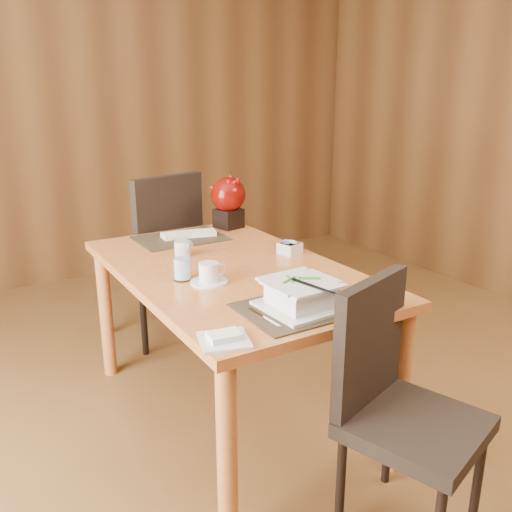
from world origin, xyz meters
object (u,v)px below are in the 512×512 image
water_glass (182,260)px  creamer_jug (182,248)px  dining_table (230,287)px  coffee_cup (209,274)px  bread_plate (224,340)px  sugar_caddy (290,248)px  soup_setting (300,295)px  far_chair (158,249)px  berry_decor (228,199)px  near_chair (395,395)px

water_glass → creamer_jug: 0.34m
dining_table → coffee_cup: (-0.17, -0.14, 0.13)m
bread_plate → dining_table: bearing=60.2°
dining_table → sugar_caddy: (0.34, 0.03, 0.12)m
creamer_jug → dining_table: bearing=-88.8°
creamer_jug → bread_plate: size_ratio=0.65×
soup_setting → far_chair: bearing=85.9°
berry_decor → far_chair: 0.56m
sugar_caddy → water_glass: bearing=-172.8°
soup_setting → berry_decor: 1.24m
water_glass → far_chair: 1.07m
near_chair → bread_plate: bearing=138.9°
water_glass → coffee_cup: bearing=-50.7°
berry_decor → bread_plate: bearing=-118.8°
creamer_jug → coffee_cup: bearing=-120.3°
bread_plate → creamer_jug: bearing=74.3°
soup_setting → coffee_cup: (-0.16, 0.41, -0.02)m
bread_plate → water_glass: bearing=78.6°
water_glass → berry_decor: 0.90m
soup_setting → berry_decor: bearing=70.9°
coffee_cup → water_glass: water_glass is taller
soup_setting → sugar_caddy: size_ratio=3.06×
berry_decor → near_chair: (-0.17, -1.51, -0.40)m
coffee_cup → berry_decor: berry_decor is taller
water_glass → creamer_jug: water_glass is taller
soup_setting → coffee_cup: bearing=108.3°
soup_setting → berry_decor: size_ratio=0.96×
water_glass → dining_table: bearing=10.7°
bread_plate → far_chair: bearing=76.4°
bread_plate → berry_decor: bearing=61.2°
far_chair → water_glass: bearing=60.0°
creamer_jug → near_chair: near_chair is taller
coffee_cup → far_chair: (0.19, 1.10, -0.20)m
dining_table → creamer_jug: creamer_jug is taller
sugar_caddy → creamer_jug: bearing=152.3°
dining_table → soup_setting: (-0.01, -0.55, 0.15)m
soup_setting → sugar_caddy: (0.35, 0.58, -0.03)m
berry_decor → far_chair: size_ratio=0.28×
dining_table → coffee_cup: 0.26m
sugar_caddy → far_chair: bearing=108.9°
coffee_cup → sugar_caddy: (0.51, 0.17, -0.01)m
sugar_caddy → bread_plate: sugar_caddy is taller
near_chair → coffee_cup: bearing=96.6°
coffee_cup → bread_plate: size_ratio=1.00×
sugar_caddy → coffee_cup: bearing=-162.0°
soup_setting → bread_plate: bearing=-168.3°
creamer_jug → bread_plate: (-0.26, -0.91, -0.03)m
soup_setting → water_glass: 0.56m
near_chair → sugar_caddy: bearing=60.9°
creamer_jug → sugar_caddy: creamer_jug is taller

